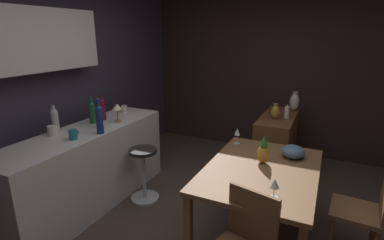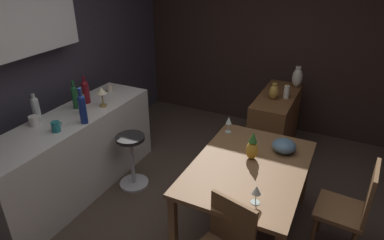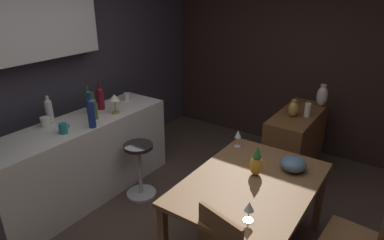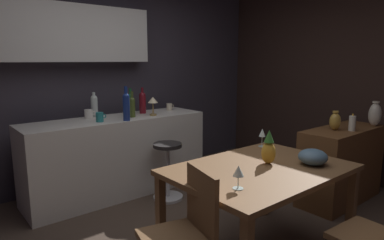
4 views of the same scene
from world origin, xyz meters
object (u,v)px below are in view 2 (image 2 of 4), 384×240
wine_bottle_olive (82,102)px  wine_bottle_clear (36,108)px  bar_stool (132,160)px  wine_bottle_ruby (85,91)px  pineapple_centerpiece (252,147)px  wine_bottle_green (75,96)px  counter_lamp (102,92)px  pillar_candle_tall (286,92)px  dining_table (249,173)px  wine_bottle_cobalt (82,108)px  fruit_bowl (284,146)px  chair_by_doorway (351,208)px  wine_glass_right (229,121)px  vase_ceramic_ivory (297,77)px  vase_brass (274,92)px  wine_glass_left (256,191)px  cup_teal (56,127)px  sideboard_cabinet (274,124)px  cup_white (34,121)px

wine_bottle_olive → wine_bottle_clear: size_ratio=1.05×
bar_stool → wine_bottle_ruby: size_ratio=2.01×
bar_stool → wine_bottle_olive: wine_bottle_olive is taller
bar_stool → wine_bottle_olive: 0.84m
pineapple_centerpiece → wine_bottle_green: 1.98m
wine_bottle_ruby → wine_bottle_olive: bearing=-144.6°
counter_lamp → pillar_candle_tall: bearing=-52.5°
dining_table → pineapple_centerpiece: 0.23m
wine_bottle_cobalt → counter_lamp: size_ratio=1.67×
bar_stool → fruit_bowl: size_ratio=2.87×
chair_by_doorway → wine_bottle_cobalt: 2.61m
pillar_candle_tall → wine_glass_right: bearing=159.3°
dining_table → vase_ceramic_ivory: vase_ceramic_ivory is taller
wine_bottle_olive → vase_brass: 2.23m
wine_glass_left → wine_bottle_green: bearing=78.1°
dining_table → wine_bottle_ruby: size_ratio=4.30×
wine_bottle_olive → cup_teal: wine_bottle_olive is taller
sideboard_cabinet → wine_bottle_ruby: size_ratio=3.44×
fruit_bowl → cup_teal: (-0.86, 1.99, 0.15)m
cup_white → fruit_bowl: bearing=-69.4°
dining_table → wine_glass_right: (0.50, 0.39, 0.21)m
wine_glass_left → fruit_bowl: 0.83m
sideboard_cabinet → wine_bottle_cobalt: 2.45m
wine_glass_left → cup_teal: size_ratio=1.35×
bar_stool → fruit_bowl: 1.68m
pineapple_centerpiece → wine_bottle_ruby: size_ratio=0.86×
cup_white → counter_lamp: 0.74m
vase_ceramic_ivory → sideboard_cabinet: bearing=159.7°
wine_bottle_ruby → pillar_candle_tall: (1.34, -1.98, -0.15)m
dining_table → cup_white: (-0.49, 2.07, 0.29)m
wine_glass_right → fruit_bowl: size_ratio=0.78×
cup_white → wine_bottle_clear: bearing=33.7°
cup_teal → dining_table: bearing=-74.4°
bar_stool → vase_ceramic_ivory: bearing=-37.0°
dining_table → counter_lamp: 1.81m
chair_by_doorway → pillar_candle_tall: (1.41, 0.89, 0.38)m
counter_lamp → vase_ceramic_ivory: 2.52m
bar_stool → counter_lamp: counter_lamp is taller
pineapple_centerpiece → vase_ceramic_ivory: (1.84, -0.04, 0.10)m
pineapple_centerpiece → wine_bottle_cobalt: wine_bottle_cobalt is taller
wine_glass_right → vase_ceramic_ivory: vase_ceramic_ivory is taller
dining_table → fruit_bowl: 0.45m
chair_by_doorway → wine_glass_right: 1.37m
wine_bottle_green → dining_table: bearing=-90.0°
vase_brass → wine_bottle_green: bearing=127.3°
wine_glass_left → vase_brass: 1.89m
pineapple_centerpiece → pillar_candle_tall: bearing=-0.2°
pineapple_centerpiece → wine_bottle_clear: 2.18m
wine_bottle_green → cup_teal: 0.55m
bar_stool → wine_bottle_ruby: (0.07, 0.61, 0.70)m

